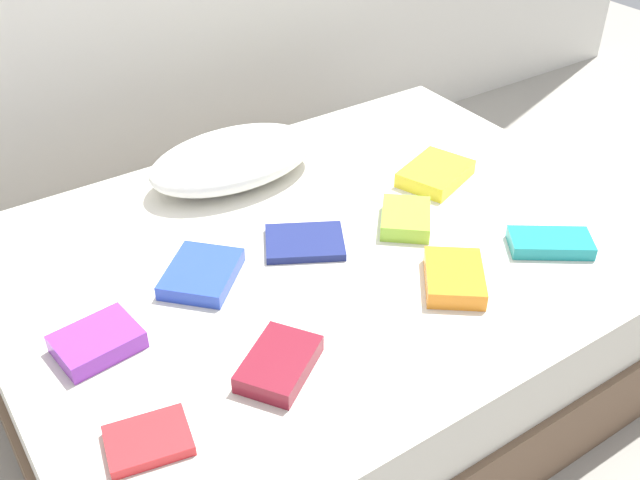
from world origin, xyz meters
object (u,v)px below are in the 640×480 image
at_px(textbook_maroon, 279,364).
at_px(textbook_red, 148,440).
at_px(textbook_teal, 550,243).
at_px(textbook_purple, 97,342).
at_px(bed, 329,306).
at_px(textbook_yellow, 435,174).
at_px(pillow, 233,159).
at_px(textbook_orange, 454,278).
at_px(textbook_blue, 202,274).
at_px(textbook_lime, 406,218).
at_px(textbook_navy, 305,242).

distance_m(textbook_maroon, textbook_red, 0.35).
distance_m(textbook_teal, textbook_purple, 1.31).
height_order(bed, textbook_teal, textbook_teal).
distance_m(textbook_red, textbook_purple, 0.35).
height_order(textbook_yellow, textbook_red, textbook_yellow).
bearing_deg(pillow, textbook_orange, -74.72).
height_order(bed, textbook_yellow, textbook_yellow).
height_order(textbook_maroon, textbook_purple, textbook_purple).
height_order(textbook_purple, textbook_blue, textbook_purple).
height_order(bed, textbook_lime, textbook_lime).
bearing_deg(textbook_maroon, textbook_orange, -32.92).
bearing_deg(textbook_yellow, textbook_teal, -107.71).
xyz_separation_m(textbook_yellow, textbook_purple, (-1.25, -0.16, -0.00)).
xyz_separation_m(pillow, textbook_purple, (-0.68, -0.55, -0.05)).
xyz_separation_m(textbook_maroon, textbook_lime, (0.65, 0.32, 0.00)).
relative_size(textbook_red, textbook_lime, 0.93).
bearing_deg(textbook_lime, textbook_purple, 130.71).
bearing_deg(textbook_navy, textbook_red, -118.56).
distance_m(textbook_navy, textbook_blue, 0.33).
xyz_separation_m(textbook_navy, textbook_purple, (-0.67, -0.08, 0.01)).
relative_size(textbook_navy, textbook_teal, 0.97).
distance_m(textbook_orange, textbook_blue, 0.71).
bearing_deg(textbook_purple, textbook_navy, 0.39).
bearing_deg(pillow, bed, -83.24).
bearing_deg(textbook_yellow, textbook_blue, 162.76).
bearing_deg(textbook_red, pillow, 63.99).
relative_size(pillow, textbook_lime, 3.04).
bearing_deg(textbook_lime, textbook_blue, 121.33).
distance_m(textbook_yellow, textbook_purple, 1.26).
bearing_deg(textbook_purple, textbook_teal, -21.54).
relative_size(bed, textbook_yellow, 8.25).
bearing_deg(textbook_navy, textbook_maroon, -100.46).
height_order(textbook_yellow, textbook_lime, same).
xyz_separation_m(pillow, textbook_teal, (0.59, -0.88, -0.06)).
height_order(textbook_teal, textbook_yellow, textbook_yellow).
bearing_deg(textbook_yellow, textbook_orange, -146.19).
bearing_deg(bed, pillow, 96.76).
bearing_deg(bed, textbook_yellow, 11.21).
bearing_deg(textbook_yellow, bed, 170.92).
distance_m(textbook_orange, textbook_yellow, 0.57).
distance_m(bed, textbook_lime, 0.38).
xyz_separation_m(pillow, textbook_maroon, (-0.34, -0.86, -0.05)).
xyz_separation_m(textbook_orange, textbook_blue, (-0.57, 0.41, -0.00)).
xyz_separation_m(textbook_maroon, textbook_blue, (0.00, 0.42, -0.00)).
relative_size(pillow, textbook_teal, 2.47).
bearing_deg(textbook_lime, textbook_yellow, -18.11).
height_order(bed, textbook_blue, textbook_blue).
distance_m(textbook_teal, textbook_blue, 1.03).
height_order(textbook_teal, textbook_blue, textbook_blue).
distance_m(textbook_orange, textbook_red, 0.93).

